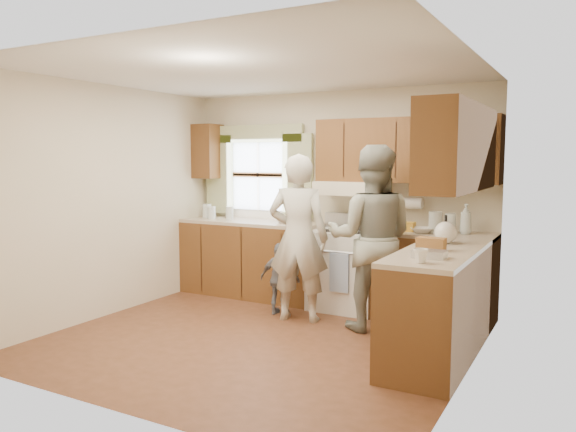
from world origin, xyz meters
The scene contains 6 objects.
room centered at (0.00, 0.00, 1.25)m, with size 3.80×3.80×3.80m.
kitchen_fixtures centered at (0.61, 1.08, 0.84)m, with size 3.80×2.25×2.15m.
stove centered at (0.30, 1.44, 0.47)m, with size 0.76×0.67×1.07m.
woman_left centered at (0.02, 0.77, 0.88)m, with size 0.64×0.42×1.76m, color beige.
woman_right centered at (0.80, 0.85, 0.92)m, with size 0.90×0.70×1.85m, color #243827.
child centered at (-0.25, 0.85, 0.40)m, with size 0.47×0.19×0.79m, color slate.
Camera 1 is at (2.73, -4.40, 1.72)m, focal length 35.00 mm.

